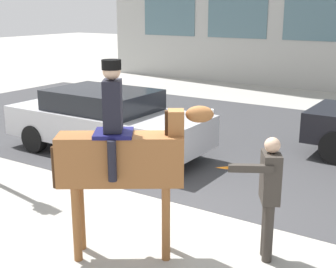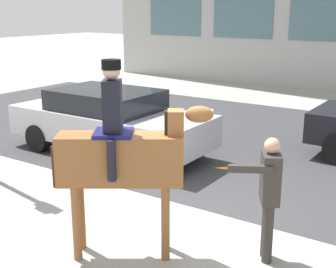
% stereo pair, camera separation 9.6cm
% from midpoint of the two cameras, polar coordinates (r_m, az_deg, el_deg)
% --- Properties ---
extents(ground_plane, '(80.00, 80.00, 0.00)m').
position_cam_midpoint_polar(ground_plane, '(7.44, 1.98, -10.38)').
color(ground_plane, '#9E9B93').
extents(road_surface, '(23.13, 8.50, 0.01)m').
position_cam_midpoint_polar(road_surface, '(11.49, 14.61, -1.50)').
color(road_surface, '#38383A').
rests_on(road_surface, ground_plane).
extents(mounted_horse_lead, '(1.82, 1.36, 2.60)m').
position_cam_midpoint_polar(mounted_horse_lead, '(5.98, -5.01, -2.55)').
color(mounted_horse_lead, brown).
rests_on(mounted_horse_lead, ground_plane).
extents(pedestrian_bystander, '(0.74, 0.76, 1.66)m').
position_cam_midpoint_polar(pedestrian_bystander, '(6.11, 12.60, -6.69)').
color(pedestrian_bystander, '#332D28').
rests_on(pedestrian_bystander, ground_plane).
extents(street_car_near_lane, '(4.68, 1.92, 1.44)m').
position_cam_midpoint_polar(street_car_near_lane, '(10.57, -6.90, 1.70)').
color(street_car_near_lane, '#B7B7BC').
rests_on(street_car_near_lane, ground_plane).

